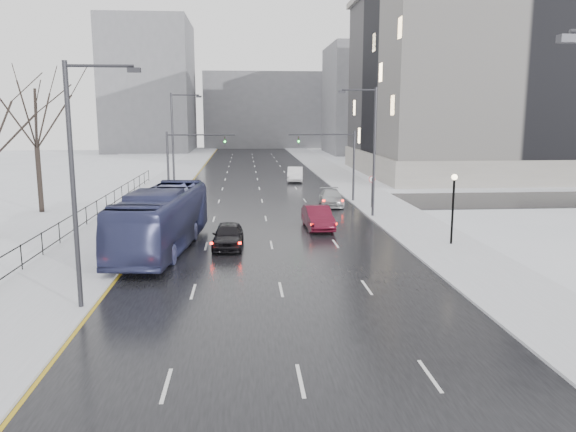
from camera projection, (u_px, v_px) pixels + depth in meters
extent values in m
cube|color=black|center=(259.00, 186.00, 63.05)|extent=(16.00, 150.00, 0.04)
cube|color=black|center=(262.00, 203.00, 51.28)|extent=(130.00, 10.00, 0.04)
cube|color=silver|center=(164.00, 187.00, 62.24)|extent=(5.00, 150.00, 0.16)
cube|color=silver|center=(351.00, 185.00, 63.84)|extent=(5.00, 150.00, 0.16)
cube|color=white|center=(77.00, 188.00, 61.51)|extent=(14.00, 150.00, 0.12)
cube|color=black|center=(47.00, 230.00, 32.37)|extent=(0.04, 70.00, 0.05)
cube|color=black|center=(49.00, 247.00, 32.55)|extent=(0.04, 70.00, 0.05)
cylinder|color=black|center=(48.00, 240.00, 32.48)|extent=(0.06, 0.06, 1.30)
cube|color=#2D2D33|center=(569.00, 39.00, 12.73)|extent=(0.50, 0.25, 0.18)
cylinder|color=#2D2D33|center=(374.00, 154.00, 43.18)|extent=(0.20, 0.20, 10.00)
cylinder|color=#2D2D33|center=(359.00, 90.00, 42.23)|extent=(2.60, 0.12, 0.12)
cube|color=#2D2D33|center=(342.00, 92.00, 42.16)|extent=(0.50, 0.25, 0.18)
cylinder|color=#2D2D33|center=(73.00, 190.00, 22.28)|extent=(0.20, 0.20, 10.00)
cylinder|color=#2D2D33|center=(99.00, 66.00, 21.52)|extent=(2.60, 0.12, 0.12)
cube|color=#2D2D33|center=(134.00, 70.00, 21.65)|extent=(0.50, 0.25, 0.18)
cylinder|color=#2D2D33|center=(173.00, 146.00, 53.67)|extent=(0.20, 0.20, 10.00)
cylinder|color=#2D2D33|center=(185.00, 95.00, 52.92)|extent=(2.60, 0.12, 0.12)
cube|color=#2D2D33|center=(199.00, 97.00, 53.04)|extent=(0.50, 0.25, 0.18)
cylinder|color=black|center=(453.00, 211.00, 34.08)|extent=(0.14, 0.14, 4.00)
sphere|color=#FFE5B2|center=(455.00, 177.00, 33.70)|extent=(0.36, 0.36, 0.36)
cylinder|color=#2D2D33|center=(354.00, 167.00, 51.34)|extent=(0.20, 0.20, 6.50)
cylinder|color=#2D2D33|center=(322.00, 134.00, 50.59)|extent=(6.00, 0.12, 0.12)
imported|color=#2D2D33|center=(298.00, 141.00, 50.54)|extent=(0.15, 0.18, 0.90)
sphere|color=#19FF33|center=(299.00, 141.00, 50.39)|extent=(0.16, 0.16, 0.16)
cylinder|color=#2D2D33|center=(168.00, 168.00, 50.06)|extent=(0.20, 0.20, 6.50)
cylinder|color=#2D2D33|center=(201.00, 135.00, 49.76)|extent=(6.00, 0.12, 0.12)
imported|color=#2D2D33|center=(225.00, 142.00, 50.03)|extent=(0.15, 0.18, 0.90)
sphere|color=#19FF33|center=(225.00, 142.00, 49.88)|extent=(0.16, 0.16, 0.16)
cylinder|color=#2D2D33|center=(372.00, 193.00, 47.81)|extent=(0.06, 0.06, 2.50)
cylinder|color=white|center=(372.00, 179.00, 47.60)|extent=(0.60, 0.03, 0.60)
torus|color=#B20C0C|center=(372.00, 179.00, 47.60)|extent=(0.58, 0.06, 0.58)
cube|color=gray|center=(516.00, 84.00, 75.37)|extent=(40.00, 30.00, 24.00)
cube|color=gray|center=(510.00, 162.00, 77.24)|extent=(40.60, 30.60, 3.00)
cube|color=slate|center=(385.00, 100.00, 117.20)|extent=(24.00, 20.00, 22.00)
cube|color=slate|center=(150.00, 87.00, 122.65)|extent=(18.00, 22.00, 28.00)
cube|color=slate|center=(266.00, 111.00, 140.25)|extent=(30.00, 18.00, 18.00)
imported|color=navy|center=(162.00, 219.00, 33.08)|extent=(4.48, 13.39, 3.66)
imported|color=black|center=(228.00, 235.00, 33.80)|extent=(1.95, 4.47, 1.50)
imported|color=#4F0D1D|center=(318.00, 217.00, 39.40)|extent=(1.92, 4.93, 1.60)
imported|color=#A5A6A9|center=(331.00, 198.00, 49.42)|extent=(2.30, 4.98, 1.41)
imported|color=white|center=(295.00, 174.00, 67.63)|extent=(2.31, 5.34, 1.71)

